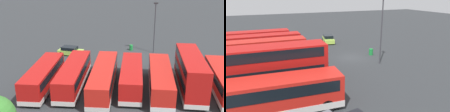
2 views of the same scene
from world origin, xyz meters
The scene contains 11 objects.
ground_plane centered at (0.00, 0.00, 0.00)m, with size 140.00×140.00×0.00m, color #2D3033.
bus_single_deck_near_end centered at (-10.87, 11.99, 1.62)m, with size 3.25×10.68×2.95m.
bus_double_decker_second centered at (-6.99, 11.73, 2.45)m, with size 3.03×10.31×4.55m.
bus_single_deck_third centered at (-3.42, 12.08, 1.62)m, with size 3.07×11.17×2.95m.
bus_single_deck_fourth centered at (0.09, 11.51, 1.62)m, with size 2.85×10.34×2.95m.
bus_single_deck_fifth centered at (3.52, 12.03, 1.62)m, with size 2.84×12.07×2.95m.
bus_single_deck_sixth centered at (7.36, 11.50, 1.62)m, with size 2.76×11.20×2.95m.
bus_single_deck_seventh centered at (11.00, 12.19, 1.62)m, with size 2.79×10.42×2.95m.
car_hatchback_silver centered at (10.34, -0.23, 0.70)m, with size 4.43×2.65×1.43m.
lamp_post_tall centered at (-3.74, -2.32, 5.02)m, with size 0.70×0.30×8.65m.
waste_bin_yellow centered at (0.12, -3.34, 0.47)m, with size 0.60×0.60×0.95m, color #197F33.
Camera 2 is at (-25.95, 13.14, 9.14)m, focal length 33.44 mm.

